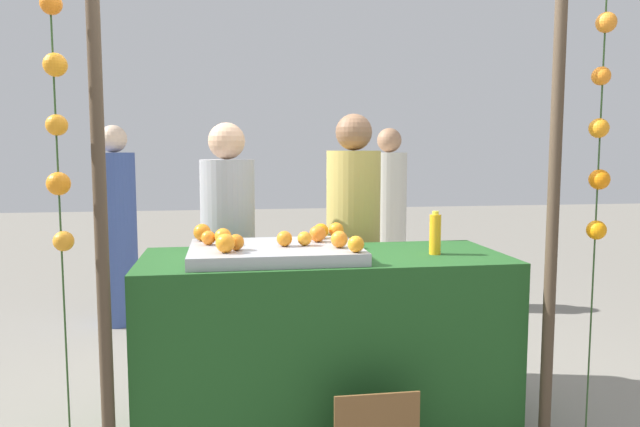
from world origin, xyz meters
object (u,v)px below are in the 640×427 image
(vendor_right, at_px, (353,258))
(orange_1, at_px, (305,239))
(vendor_left, at_px, (229,267))
(juice_bottle, at_px, (435,234))
(orange_0, at_px, (321,231))
(stall_counter, at_px, (324,343))

(vendor_right, bearing_deg, orange_1, -119.23)
(vendor_right, bearing_deg, vendor_left, -177.84)
(vendor_left, distance_m, vendor_right, 0.78)
(juice_bottle, bearing_deg, vendor_left, 146.45)
(juice_bottle, height_order, vendor_right, vendor_right)
(orange_0, relative_size, vendor_right, 0.05)
(orange_1, bearing_deg, stall_counter, 25.00)
(stall_counter, xyz_separation_m, juice_bottle, (0.57, -0.06, 0.57))
(vendor_left, height_order, vendor_right, vendor_right)
(stall_counter, height_order, juice_bottle, juice_bottle)
(orange_0, height_order, orange_1, orange_0)
(orange_1, height_order, juice_bottle, juice_bottle)
(orange_0, xyz_separation_m, orange_1, (-0.12, -0.23, -0.01))
(orange_1, bearing_deg, orange_0, 62.47)
(vendor_left, xyz_separation_m, vendor_right, (0.78, 0.03, 0.03))
(juice_bottle, xyz_separation_m, vendor_left, (-1.06, 0.70, -0.28))
(juice_bottle, distance_m, vendor_right, 0.82)
(orange_1, bearing_deg, vendor_right, 60.77)
(orange_0, bearing_deg, juice_bottle, -23.28)
(juice_bottle, bearing_deg, orange_0, 156.72)
(vendor_left, bearing_deg, orange_0, -42.77)
(orange_1, bearing_deg, juice_bottle, -0.87)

